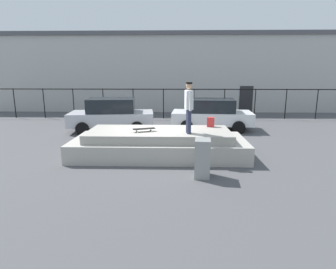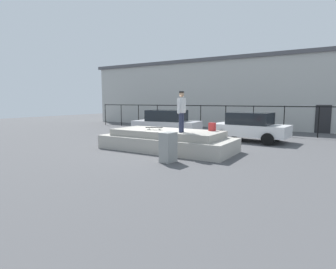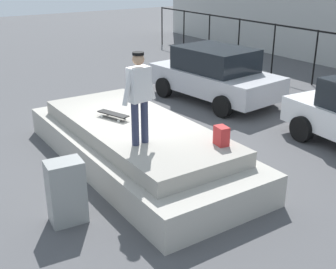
# 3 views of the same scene
# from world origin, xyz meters

# --- Properties ---
(ground_plane) EXTENTS (60.00, 60.00, 0.00)m
(ground_plane) POSITION_xyz_m (0.00, 0.00, 0.00)
(ground_plane) COLOR #4C4C4F
(concrete_ledge) EXTENTS (6.25, 2.61, 0.94)m
(concrete_ledge) POSITION_xyz_m (0.23, -0.36, 0.43)
(concrete_ledge) COLOR #ADA89E
(concrete_ledge) RESTS_ON ground_plane
(skateboarder) EXTENTS (0.29, 0.76, 1.74)m
(skateboarder) POSITION_xyz_m (1.27, -0.85, 1.94)
(skateboarder) COLOR #2D334C
(skateboarder) RESTS_ON concrete_ledge
(skateboard) EXTENTS (0.81, 0.45, 0.12)m
(skateboard) POSITION_xyz_m (-0.29, -0.63, 1.04)
(skateboard) COLOR black
(skateboard) RESTS_ON concrete_ledge
(backpack) EXTENTS (0.30, 0.23, 0.37)m
(backpack) POSITION_xyz_m (2.17, 0.38, 1.13)
(backpack) COLOR red
(backpack) RESTS_ON concrete_ledge
(car_silver_sedan_near) EXTENTS (4.45, 2.56, 1.69)m
(car_silver_sedan_near) POSITION_xyz_m (-2.51, 4.07, 0.86)
(car_silver_sedan_near) COLOR #B7B7BC
(car_silver_sedan_near) RESTS_ON ground_plane
(car_white_sedan_mid) EXTENTS (4.30, 2.45, 1.63)m
(car_white_sedan_mid) POSITION_xyz_m (2.74, 4.58, 0.84)
(car_white_sedan_mid) COLOR white
(car_white_sedan_mid) RESTS_ON ground_plane
(utility_box) EXTENTS (0.50, 0.64, 1.12)m
(utility_box) POSITION_xyz_m (1.61, -2.50, 0.56)
(utility_box) COLOR gray
(utility_box) RESTS_ON ground_plane
(fence_row) EXTENTS (24.06, 0.06, 1.96)m
(fence_row) POSITION_xyz_m (0.00, 8.22, 1.34)
(fence_row) COLOR black
(fence_row) RESTS_ON ground_plane
(warehouse_building) EXTENTS (31.27, 6.49, 5.97)m
(warehouse_building) POSITION_xyz_m (0.00, 14.29, 2.99)
(warehouse_building) COLOR #B2B2AD
(warehouse_building) RESTS_ON ground_plane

